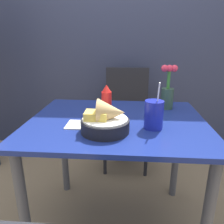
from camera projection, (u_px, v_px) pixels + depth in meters
The scene contains 9 objects.
ground_plane at pixel (116, 224), 1.44m from camera, with size 12.00×12.00×0.00m, color #7A664C.
wall_window at pixel (124, 24), 2.14m from camera, with size 7.00×0.06×2.60m.
dining_table at pixel (117, 139), 1.24m from camera, with size 0.96×0.78×0.74m.
chair_far_window at pixel (127, 109), 2.07m from camera, with size 0.40×0.40×0.91m.
food_basket at pixel (107, 120), 1.03m from camera, with size 0.23×0.23×0.16m.
ketchup_bottle at pixel (107, 102), 1.22m from camera, with size 0.06×0.06×0.18m.
drink_cup at pixel (154, 116), 1.07m from camera, with size 0.09×0.09×0.24m.
flower_vase at pixel (168, 91), 1.37m from camera, with size 0.10×0.08×0.27m.
napkin at pixel (82, 125), 1.12m from camera, with size 0.15×0.12×0.01m.
Camera 1 is at (0.06, -1.13, 1.16)m, focal length 35.00 mm.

